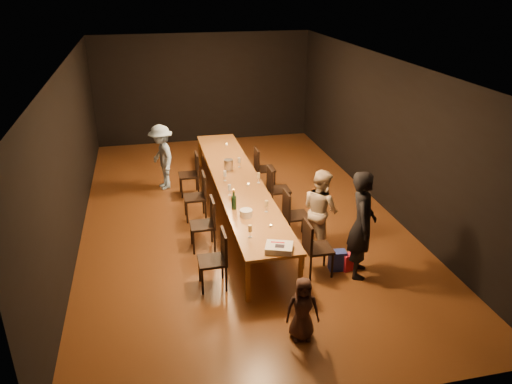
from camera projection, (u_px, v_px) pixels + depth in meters
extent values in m
plane|color=#4B2612|center=(238.00, 214.00, 10.06)|extent=(10.00, 10.00, 0.00)
cube|color=black|center=(204.00, 88.00, 13.92)|extent=(6.00, 0.04, 3.00)
cube|color=black|center=(329.00, 295.00, 4.99)|extent=(6.00, 0.04, 3.00)
cube|color=black|center=(71.00, 155.00, 8.85)|extent=(0.04, 10.00, 3.00)
cube|color=black|center=(383.00, 133.00, 10.06)|extent=(0.04, 10.00, 3.00)
cube|color=silver|center=(235.00, 62.00, 8.85)|extent=(6.00, 10.00, 0.04)
cube|color=brown|center=(237.00, 181.00, 9.77)|extent=(0.90, 6.00, 0.05)
cylinder|color=brown|center=(248.00, 281.00, 7.25)|extent=(0.08, 0.08, 0.70)
cylinder|color=brown|center=(301.00, 274.00, 7.41)|extent=(0.08, 0.08, 0.70)
cylinder|color=brown|center=(200.00, 153.00, 12.43)|extent=(0.08, 0.08, 0.70)
cylinder|color=brown|center=(232.00, 150.00, 12.59)|extent=(0.08, 0.08, 0.70)
imported|color=black|center=(362.00, 225.00, 7.72)|extent=(0.63, 0.75, 1.77)
imported|color=beige|center=(321.00, 210.00, 8.56)|extent=(0.77, 0.86, 1.46)
imported|color=#93B8E3|center=(162.00, 157.00, 11.00)|extent=(0.76, 1.05, 1.46)
imported|color=#422B25|center=(303.00, 309.00, 6.48)|extent=(0.49, 0.36, 0.90)
cube|color=red|center=(350.00, 262.00, 8.12)|extent=(0.27, 0.18, 0.29)
cube|color=#2639A7|center=(337.00, 260.00, 8.12)|extent=(0.28, 0.20, 0.33)
cube|color=white|center=(279.00, 248.00, 7.25)|extent=(0.47, 0.43, 0.09)
cube|color=black|center=(280.00, 246.00, 7.20)|extent=(0.16, 0.14, 0.00)
cube|color=red|center=(278.00, 242.00, 7.30)|extent=(0.20, 0.10, 0.00)
cylinder|color=white|center=(246.00, 213.00, 8.26)|extent=(0.26, 0.26, 0.12)
cylinder|color=silver|center=(229.00, 164.00, 10.22)|extent=(0.25, 0.25, 0.21)
cylinder|color=#B2B7B2|center=(271.00, 226.00, 7.94)|extent=(0.05, 0.05, 0.03)
cylinder|color=#B2B7B2|center=(248.00, 185.00, 9.49)|extent=(0.05, 0.05, 0.03)
cylinder|color=#B2B7B2|center=(227.00, 145.00, 11.70)|extent=(0.05, 0.05, 0.03)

